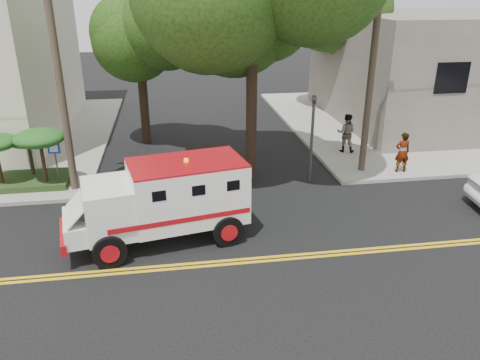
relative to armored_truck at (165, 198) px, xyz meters
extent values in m
plane|color=black|center=(2.06, -1.66, -1.45)|extent=(100.00, 100.00, 0.00)
cube|color=gray|center=(15.56, 11.84, -1.37)|extent=(17.00, 17.00, 0.15)
cube|color=#635D55|center=(17.06, 12.34, 1.70)|extent=(14.00, 12.00, 6.00)
cylinder|color=#382D23|center=(-3.54, 4.34, 3.05)|extent=(0.28, 0.28, 9.00)
cylinder|color=#382D23|center=(8.36, 4.54, 3.05)|extent=(0.28, 0.28, 9.00)
cylinder|color=black|center=(3.56, 4.84, 2.05)|extent=(0.44, 0.44, 7.00)
sphere|color=#15330D|center=(3.56, 4.84, 5.55)|extent=(5.32, 5.32, 5.32)
cylinder|color=black|center=(-0.94, 10.34, 1.35)|extent=(0.44, 0.44, 5.60)
sphere|color=#15330D|center=(-0.94, 10.34, 4.15)|extent=(3.92, 3.92, 3.92)
sphere|color=#15330D|center=(-0.10, 9.78, 4.57)|extent=(3.36, 3.36, 3.36)
cylinder|color=black|center=(10.56, 14.34, 1.53)|extent=(0.44, 0.44, 5.95)
sphere|color=#15330D|center=(10.56, 14.34, 4.50)|extent=(4.20, 4.20, 4.20)
sphere|color=#15330D|center=(11.46, 13.74, 4.95)|extent=(3.60, 3.60, 3.60)
cylinder|color=#3F3F42|center=(5.86, 3.94, 0.35)|extent=(0.12, 0.12, 3.60)
imported|color=#3F3F42|center=(5.86, 3.94, 1.70)|extent=(0.15, 0.18, 0.90)
cylinder|color=#3F3F42|center=(-4.14, 4.54, -0.45)|extent=(0.06, 0.06, 2.00)
cube|color=#0C33A5|center=(-4.14, 4.48, 0.35)|extent=(0.45, 0.03, 0.45)
cube|color=#1E3314|center=(-5.44, 5.14, -1.18)|extent=(3.20, 2.00, 0.24)
cylinder|color=black|center=(-5.34, 5.54, -0.38)|extent=(0.14, 0.14, 1.36)
ellipsoid|color=#1E4D17|center=(-5.34, 5.54, 0.39)|extent=(1.55, 1.55, 0.54)
cylinder|color=black|center=(-4.64, 4.64, -0.22)|extent=(0.14, 0.14, 1.68)
ellipsoid|color=#1E4D17|center=(-4.64, 4.64, 0.73)|extent=(1.91, 1.91, 0.66)
cube|color=white|center=(0.71, 0.14, 0.11)|extent=(3.80, 2.69, 1.87)
cube|color=white|center=(-1.65, -0.33, -0.07)|extent=(1.78, 2.20, 1.51)
cube|color=black|center=(-2.33, -0.46, 0.33)|extent=(0.35, 1.49, 0.62)
cube|color=white|center=(-2.56, -0.51, -0.51)|extent=(1.13, 1.90, 0.62)
cube|color=#A10C12|center=(-3.00, -0.60, -0.74)|extent=(0.53, 1.91, 0.31)
cube|color=#A10C12|center=(0.71, 0.14, 1.07)|extent=(3.80, 2.69, 0.05)
cylinder|color=black|center=(-1.63, -1.34, -0.96)|extent=(1.02, 0.47, 0.98)
cylinder|color=black|center=(-2.02, 0.61, -0.96)|extent=(1.02, 0.47, 0.98)
cylinder|color=black|center=(1.87, -0.64, -0.96)|extent=(1.02, 0.47, 0.98)
cylinder|color=black|center=(1.48, 1.31, -0.96)|extent=(1.02, 0.47, 0.98)
imported|color=gray|center=(9.90, 4.07, -0.43)|extent=(0.65, 0.45, 1.73)
imported|color=gray|center=(8.52, 6.98, -0.38)|extent=(1.10, 1.00, 1.83)
camera|label=1|loc=(0.28, -13.29, 6.02)|focal=35.00mm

